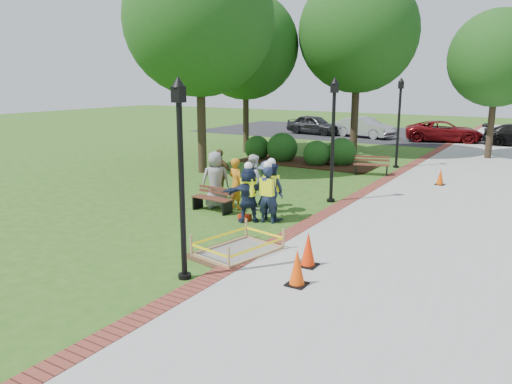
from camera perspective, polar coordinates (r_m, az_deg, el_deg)
The scene contains 35 objects.
ground at distance 13.98m, azimuth -4.32°, elevation -4.70°, with size 100.00×100.00×0.00m, color #285116.
sidewalk at distance 21.42m, azimuth 23.14°, elevation 0.51°, with size 6.00×60.00×0.02m, color #9E9E99.
brick_edging at distance 22.08m, azimuth 14.80°, elevation 1.48°, with size 0.50×60.00×0.03m, color maroon.
mulch_bed at distance 25.59m, azimuth 5.88°, elevation 3.37°, with size 7.00×3.00×0.05m, color #381E0F.
parking_lot at distance 38.84m, azimuth 19.61°, elevation 5.91°, with size 36.00×12.00×0.01m, color black.
wet_concrete_pad at distance 12.35m, azimuth -2.04°, elevation -5.93°, with size 2.13×2.60×0.55m.
bench_near at distance 16.18m, azimuth -5.00°, elevation -1.37°, with size 1.45×0.57×0.77m.
bench_far at distance 22.77m, azimuth 13.03°, elevation 2.56°, with size 1.63×0.94×0.84m.
cone_front at distance 10.43m, azimuth 4.72°, elevation -8.69°, with size 0.41×0.41×0.80m.
cone_back at distance 11.47m, azimuth 5.98°, elevation -6.62°, with size 0.42×0.42×0.82m.
cone_far at distance 21.37m, azimuth 20.31°, elevation 1.61°, with size 0.35×0.35×0.69m.
toolbox at distance 15.17m, azimuth -1.29°, elevation -2.89°, with size 0.38×0.21×0.19m, color red.
lamp_near at distance 10.34m, azimuth -8.57°, elevation 3.09°, with size 0.28×0.28×4.26m.
lamp_mid at distance 17.20m, azimuth 8.80°, elevation 6.94°, with size 0.28×0.28×4.26m.
lamp_far at distance 24.76m, azimuth 16.04°, elevation 8.37°, with size 0.28×0.28×4.26m.
tree_left at distance 22.78m, azimuth -6.52°, elevation 18.90°, with size 6.52×6.52×9.91m.
tree_back at distance 28.49m, azimuth 11.61°, elevation 17.43°, with size 6.41×6.41×9.82m.
tree_right at distance 29.45m, azimuth 25.91°, elevation 13.57°, with size 4.99×4.99×7.72m.
tree_far at distance 28.91m, azimuth -1.20°, elevation 16.32°, with size 5.91×5.91×8.92m.
shrub_a at distance 26.82m, azimuth 0.12°, elevation 3.84°, with size 1.34×1.34×1.34m, color #143E11.
shrub_b at distance 26.13m, azimuth 3.00°, elevation 3.58°, with size 1.59×1.59×1.59m, color #143E11.
shrub_c at distance 24.98m, azimuth 6.90°, elevation 3.07°, with size 1.32×1.32×1.32m, color #143E11.
shrub_d at distance 25.20m, azimuth 9.68°, elevation 3.06°, with size 1.46×1.46×1.46m, color #143E11.
shrub_e at distance 26.20m, azimuth 7.27°, elevation 3.51°, with size 1.09×1.09×1.09m, color #143E11.
casual_person_a at distance 16.51m, azimuth -4.65°, elevation 1.40°, with size 0.71×0.69×1.88m.
casual_person_b at distance 16.34m, azimuth -2.28°, elevation 0.96°, with size 0.62×0.49×1.68m.
casual_person_c at distance 16.43m, azimuth -0.25°, elevation 1.22°, with size 0.68×0.65×1.79m.
casual_person_d at distance 17.74m, azimuth -4.15°, elevation 2.03°, with size 0.59×0.41×1.77m.
casual_person_e at distance 15.83m, azimuth 1.29°, elevation 0.56°, with size 0.54×0.35×1.67m.
hivis_worker_a at distance 14.80m, azimuth -0.87°, elevation -0.03°, with size 0.64×0.59×1.82m.
hivis_worker_b at distance 14.70m, azimuth 1.33°, elevation -0.05°, with size 0.63×0.49×1.87m.
hivis_worker_c at distance 15.08m, azimuth 1.76°, elevation 0.32°, with size 0.60×0.44×1.89m.
parked_car_a at distance 38.99m, azimuth 6.63°, elevation 6.58°, with size 4.91×2.13×1.60m, color black.
parked_car_b at distance 37.44m, azimuth 12.21°, elevation 6.12°, with size 4.88×2.12×1.59m, color #A6A6AB.
parked_car_c at distance 36.43m, azimuth 20.61°, elevation 5.41°, with size 4.69×2.04×1.53m, color maroon.
Camera 1 is at (7.80, -10.81, 4.21)m, focal length 35.00 mm.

